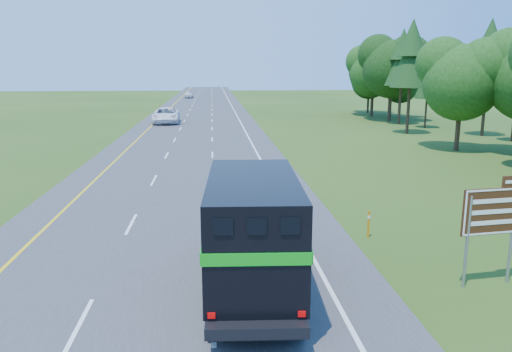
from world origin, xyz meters
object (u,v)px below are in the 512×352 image
Objects in this scene: far_car at (189,95)px; exit_sign at (493,216)px; horse_truck at (252,228)px; white_suv at (166,115)px.

exit_sign is at bearing -79.94° from far_car.
exit_sign is at bearing 0.16° from horse_truck.
white_suv is 52.05m from exit_sign.
white_suv is at bearing 99.05° from exit_sign.
white_suv is 1.64× the size of far_car.
horse_truck is 7.62m from exit_sign.
horse_truck is 1.21× the size of white_suv.
white_suv is (-7.06, 49.57, -1.01)m from horse_truck.
exit_sign is (7.60, -0.36, 0.31)m from horse_truck.
white_suv is at bearing 101.01° from horse_truck.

